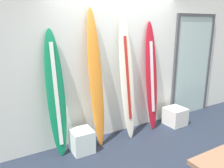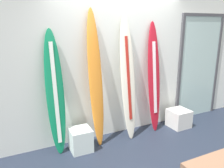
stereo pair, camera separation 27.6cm
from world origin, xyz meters
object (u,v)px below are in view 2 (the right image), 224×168
object	(u,v)px
surfboard_sunset	(96,80)
surfboard_crimson	(154,79)
bench	(224,162)
display_block_center	(81,140)
surfboard_ivory	(128,80)
glass_door	(199,65)
display_block_left	(179,118)
surfboard_emerald	(55,93)

from	to	relation	value
surfboard_sunset	surfboard_crimson	bearing A→B (deg)	0.97
bench	display_block_center	bearing A→B (deg)	128.42
surfboard_ivory	glass_door	xyz separation A→B (m)	(1.89, 0.19, 0.07)
surfboard_sunset	display_block_left	world-z (taller)	surfboard_sunset
surfboard_sunset	bench	xyz separation A→B (m)	(0.97, -1.77, -0.75)
display_block_left	surfboard_emerald	bearing A→B (deg)	176.01
bench	surfboard_emerald	bearing A→B (deg)	132.37
surfboard_ivory	display_block_center	world-z (taller)	surfboard_ivory
glass_door	display_block_left	bearing A→B (deg)	-157.38
surfboard_sunset	display_block_center	bearing A→B (deg)	-159.30
surfboard_emerald	surfboard_crimson	world-z (taller)	surfboard_crimson
display_block_left	glass_door	bearing A→B (deg)	22.62
surfboard_sunset	surfboard_ivory	size ratio (longest dim) A/B	1.04
surfboard_emerald	surfboard_sunset	bearing A→B (deg)	-2.10
display_block_center	display_block_left	bearing A→B (deg)	-0.48
surfboard_ivory	surfboard_sunset	bearing A→B (deg)	178.20
display_block_left	surfboard_crimson	bearing A→B (deg)	163.31
surfboard_sunset	surfboard_crimson	size ratio (longest dim) A/B	1.10
display_block_left	glass_door	world-z (taller)	glass_door
surfboard_ivory	surfboard_crimson	bearing A→B (deg)	3.79
surfboard_sunset	surfboard_ivory	bearing A→B (deg)	-1.80
display_block_left	surfboard_ivory	bearing A→B (deg)	173.75
surfboard_crimson	display_block_center	distance (m)	1.74
display_block_center	glass_door	distance (m)	3.00
surfboard_sunset	surfboard_ivory	world-z (taller)	surfboard_sunset
display_block_left	bench	distance (m)	1.81
bench	surfboard_sunset	bearing A→B (deg)	118.77
surfboard_emerald	surfboard_crimson	bearing A→B (deg)	-0.13
surfboard_ivory	display_block_center	size ratio (longest dim) A/B	5.87
display_block_center	glass_door	bearing A→B (deg)	6.06
surfboard_ivory	display_block_center	distance (m)	1.30
surfboard_sunset	surfboard_ivory	xyz separation A→B (m)	(0.60, -0.02, -0.05)
surfboard_ivory	display_block_left	xyz separation A→B (m)	(1.13, -0.12, -0.90)
surfboard_sunset	surfboard_crimson	distance (m)	1.19
glass_door	display_block_center	bearing A→B (deg)	-173.94
surfboard_sunset	glass_door	bearing A→B (deg)	4.00
surfboard_emerald	surfboard_sunset	world-z (taller)	surfboard_sunset
display_block_left	display_block_center	size ratio (longest dim) A/B	1.05
surfboard_ivory	display_block_left	world-z (taller)	surfboard_ivory
display_block_center	surfboard_sunset	bearing A→B (deg)	20.70
surfboard_crimson	glass_door	size ratio (longest dim) A/B	0.93
surfboard_sunset	surfboard_ivory	distance (m)	0.60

